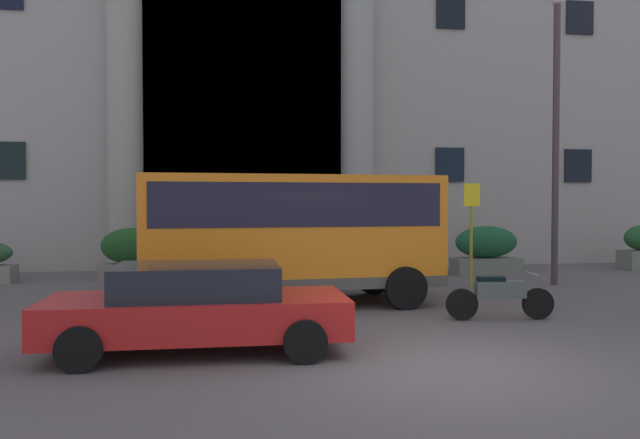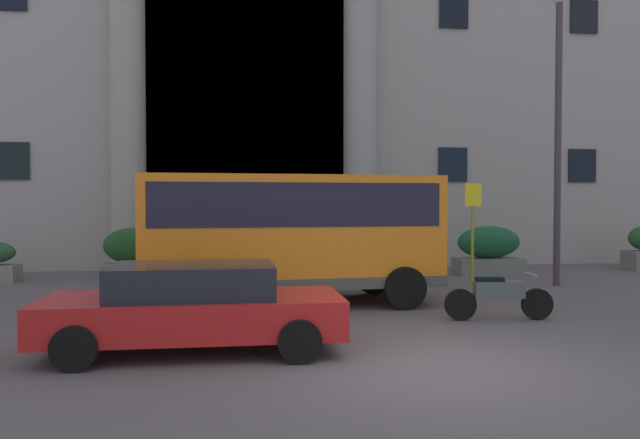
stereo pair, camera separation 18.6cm
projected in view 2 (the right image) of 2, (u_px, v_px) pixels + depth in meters
name	position (u px, v px, depth m)	size (l,w,h in m)	color
ground_plane	(440.00, 372.00, 8.55)	(80.00, 64.00, 0.12)	#534A4D
office_building_facade	(300.00, 59.00, 25.60)	(36.41, 9.80, 16.12)	gray
orange_minibus	(291.00, 228.00, 13.73)	(6.51, 2.89, 2.82)	orange
bus_stop_sign	(473.00, 223.00, 16.48)	(0.44, 0.08, 2.73)	olive
hedge_planter_far_east	(489.00, 251.00, 19.44)	(2.08, 0.91, 1.50)	slate
hedge_planter_far_west	(133.00, 254.00, 18.22)	(1.73, 0.81, 1.49)	slate
parked_coupe_end	(193.00, 306.00, 9.44)	(4.44, 1.99, 1.32)	red
motorcycle_far_end	(497.00, 296.00, 11.95)	(2.08, 0.55, 0.89)	black
lamppost_plaza_centre	(558.00, 114.00, 16.77)	(0.40, 0.40, 7.91)	#3E313C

